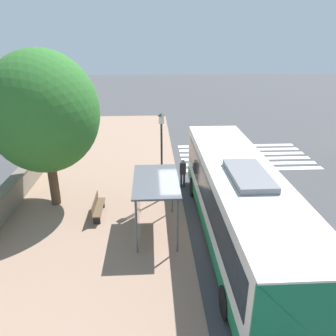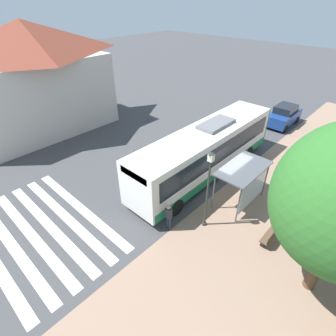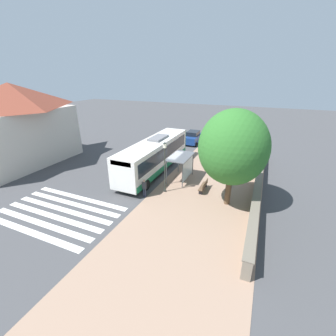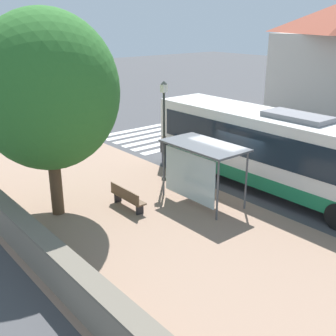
# 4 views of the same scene
# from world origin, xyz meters

# --- Properties ---
(ground_plane) EXTENTS (120.00, 120.00, 0.00)m
(ground_plane) POSITION_xyz_m (0.00, 0.00, 0.00)
(ground_plane) COLOR #424244
(ground_plane) RESTS_ON ground
(sidewalk_plaza) EXTENTS (9.00, 44.00, 0.02)m
(sidewalk_plaza) POSITION_xyz_m (-4.50, 0.00, 0.01)
(sidewalk_plaza) COLOR #937560
(sidewalk_plaza) RESTS_ON ground
(crosswalk_stripes) EXTENTS (9.00, 5.25, 0.01)m
(crosswalk_stripes) POSITION_xyz_m (5.00, 9.25, 0.00)
(crosswalk_stripes) COLOR silver
(crosswalk_stripes) RESTS_ON ground
(bus) EXTENTS (2.73, 12.27, 3.53)m
(bus) POSITION_xyz_m (1.86, -0.88, 1.83)
(bus) COLOR silver
(bus) RESTS_ON ground
(bus_shelter) EXTENTS (1.87, 3.42, 2.45)m
(bus_shelter) POSITION_xyz_m (-1.56, 0.13, 2.06)
(bus_shelter) COLOR #515459
(bus_shelter) RESTS_ON ground
(pedestrian) EXTENTS (0.34, 0.22, 1.62)m
(pedestrian) POSITION_xyz_m (0.17, 4.54, 0.94)
(pedestrian) COLOR #2D3347
(pedestrian) RESTS_ON ground
(bench) EXTENTS (0.40, 1.89, 0.88)m
(bench) POSITION_xyz_m (-4.14, 1.54, 0.48)
(bench) COLOR brown
(bench) RESTS_ON ground
(street_lamp_near) EXTENTS (0.28, 0.28, 4.57)m
(street_lamp_near) POSITION_xyz_m (-1.05, 3.04, 2.70)
(street_lamp_near) COLOR #2D332D
(street_lamp_near) RESTS_ON ground
(shade_tree) EXTENTS (5.09, 5.09, 7.51)m
(shade_tree) POSITION_xyz_m (-6.43, 2.87, 4.70)
(shade_tree) COLOR brown
(shade_tree) RESTS_ON ground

